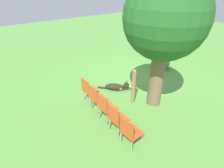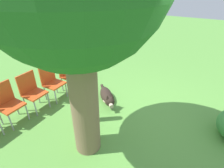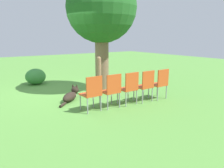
{
  "view_description": "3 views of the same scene",
  "coord_description": "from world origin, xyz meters",
  "px_view_note": "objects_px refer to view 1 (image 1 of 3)",
  "views": [
    {
      "loc": [
        4.39,
        4.06,
        3.58
      ],
      "look_at": [
        1.06,
        -0.4,
        0.28
      ],
      "focal_mm": 28.0,
      "sensor_mm": 36.0,
      "label": 1
    },
    {
      "loc": [
        -1.13,
        2.74,
        2.6
      ],
      "look_at": [
        0.82,
        -0.47,
        0.44
      ],
      "focal_mm": 28.0,
      "sensor_mm": 36.0,
      "label": 2
    },
    {
      "loc": [
        6.65,
        -2.81,
        1.83
      ],
      "look_at": [
        1.69,
        0.58,
        0.52
      ],
      "focal_mm": 35.0,
      "sensor_mm": 36.0,
      "label": 3
    }
  ],
  "objects_px": {
    "dog": "(117,87)",
    "red_chair_1": "(96,97)",
    "red_chair_4": "(130,131)",
    "oak_tree": "(165,20)",
    "fence_post": "(134,86)",
    "red_chair_3": "(117,118)",
    "red_chair_0": "(88,89)",
    "tennis_ball": "(134,96)",
    "red_chair_2": "(106,107)"
  },
  "relations": [
    {
      "from": "oak_tree",
      "to": "tennis_ball",
      "type": "height_order",
      "value": "oak_tree"
    },
    {
      "from": "fence_post",
      "to": "oak_tree",
      "type": "bearing_deg",
      "value": 140.61
    },
    {
      "from": "fence_post",
      "to": "tennis_ball",
      "type": "xyz_separation_m",
      "value": [
        -0.24,
        -0.19,
        -0.59
      ]
    },
    {
      "from": "dog",
      "to": "red_chair_3",
      "type": "distance_m",
      "value": 2.19
    },
    {
      "from": "red_chair_0",
      "to": "red_chair_3",
      "type": "distance_m",
      "value": 1.66
    },
    {
      "from": "dog",
      "to": "red_chair_1",
      "type": "distance_m",
      "value": 1.45
    },
    {
      "from": "dog",
      "to": "red_chair_2",
      "type": "relative_size",
      "value": 1.08
    },
    {
      "from": "oak_tree",
      "to": "red_chair_3",
      "type": "xyz_separation_m",
      "value": [
        1.82,
        0.31,
        -2.18
      ]
    },
    {
      "from": "tennis_ball",
      "to": "oak_tree",
      "type": "bearing_deg",
      "value": 115.69
    },
    {
      "from": "red_chair_0",
      "to": "red_chair_2",
      "type": "distance_m",
      "value": 1.11
    },
    {
      "from": "red_chair_2",
      "to": "fence_post",
      "type": "bearing_deg",
      "value": 7.26
    },
    {
      "from": "fence_post",
      "to": "red_chair_4",
      "type": "height_order",
      "value": "fence_post"
    },
    {
      "from": "red_chair_2",
      "to": "red_chair_3",
      "type": "distance_m",
      "value": 0.55
    },
    {
      "from": "red_chair_0",
      "to": "red_chair_4",
      "type": "height_order",
      "value": "same"
    },
    {
      "from": "dog",
      "to": "fence_post",
      "type": "xyz_separation_m",
      "value": [
        0.07,
        0.93,
        0.49
      ]
    },
    {
      "from": "oak_tree",
      "to": "red_chair_3",
      "type": "height_order",
      "value": "oak_tree"
    },
    {
      "from": "oak_tree",
      "to": "red_chair_2",
      "type": "bearing_deg",
      "value": -7.85
    },
    {
      "from": "fence_post",
      "to": "red_chair_3",
      "type": "relative_size",
      "value": 1.37
    },
    {
      "from": "fence_post",
      "to": "red_chair_3",
      "type": "xyz_separation_m",
      "value": [
        1.28,
        0.75,
        -0.11
      ]
    },
    {
      "from": "red_chair_4",
      "to": "fence_post",
      "type": "bearing_deg",
      "value": 42.84
    },
    {
      "from": "red_chair_0",
      "to": "red_chair_4",
      "type": "relative_size",
      "value": 1.0
    },
    {
      "from": "red_chair_1",
      "to": "red_chair_2",
      "type": "height_order",
      "value": "same"
    },
    {
      "from": "dog",
      "to": "fence_post",
      "type": "bearing_deg",
      "value": -48.48
    },
    {
      "from": "oak_tree",
      "to": "tennis_ball",
      "type": "distance_m",
      "value": 2.74
    },
    {
      "from": "fence_post",
      "to": "red_chair_1",
      "type": "distance_m",
      "value": 1.26
    },
    {
      "from": "red_chair_4",
      "to": "oak_tree",
      "type": "bearing_deg",
      "value": 23.04
    },
    {
      "from": "red_chair_0",
      "to": "red_chair_4",
      "type": "xyz_separation_m",
      "value": [
        0.15,
        2.21,
        0.0
      ]
    },
    {
      "from": "red_chair_1",
      "to": "red_chair_0",
      "type": "bearing_deg",
      "value": 84.38
    },
    {
      "from": "red_chair_2",
      "to": "red_chair_3",
      "type": "height_order",
      "value": "same"
    },
    {
      "from": "fence_post",
      "to": "red_chair_3",
      "type": "height_order",
      "value": "fence_post"
    },
    {
      "from": "red_chair_0",
      "to": "tennis_ball",
      "type": "xyz_separation_m",
      "value": [
        -1.41,
        0.72,
        -0.48
      ]
    },
    {
      "from": "red_chair_1",
      "to": "red_chair_3",
      "type": "relative_size",
      "value": 1.0
    },
    {
      "from": "red_chair_4",
      "to": "tennis_ball",
      "type": "relative_size",
      "value": 13.23
    },
    {
      "from": "red_chair_2",
      "to": "red_chair_1",
      "type": "bearing_deg",
      "value": 84.38
    },
    {
      "from": "dog",
      "to": "red_chair_1",
      "type": "bearing_deg",
      "value": -110.1
    },
    {
      "from": "dog",
      "to": "red_chair_4",
      "type": "bearing_deg",
      "value": -76.26
    },
    {
      "from": "red_chair_4",
      "to": "dog",
      "type": "bearing_deg",
      "value": 56.4
    },
    {
      "from": "oak_tree",
      "to": "dog",
      "type": "xyz_separation_m",
      "value": [
        0.47,
        -1.37,
        -2.55
      ]
    },
    {
      "from": "red_chair_0",
      "to": "red_chair_3",
      "type": "xyz_separation_m",
      "value": [
        0.11,
        1.66,
        0.0
      ]
    },
    {
      "from": "dog",
      "to": "red_chair_4",
      "type": "relative_size",
      "value": 1.08
    },
    {
      "from": "oak_tree",
      "to": "red_chair_3",
      "type": "bearing_deg",
      "value": 9.52
    },
    {
      "from": "fence_post",
      "to": "red_chair_4",
      "type": "relative_size",
      "value": 1.37
    },
    {
      "from": "red_chair_2",
      "to": "red_chair_3",
      "type": "relative_size",
      "value": 1.0
    },
    {
      "from": "oak_tree",
      "to": "tennis_ball",
      "type": "bearing_deg",
      "value": -64.31
    },
    {
      "from": "red_chair_1",
      "to": "red_chair_3",
      "type": "bearing_deg",
      "value": -95.62
    },
    {
      "from": "red_chair_1",
      "to": "red_chair_4",
      "type": "height_order",
      "value": "same"
    },
    {
      "from": "red_chair_1",
      "to": "red_chair_2",
      "type": "distance_m",
      "value": 0.55
    },
    {
      "from": "oak_tree",
      "to": "red_chair_0",
      "type": "bearing_deg",
      "value": -38.3
    },
    {
      "from": "oak_tree",
      "to": "red_chair_1",
      "type": "xyz_separation_m",
      "value": [
        1.75,
        -0.8,
        -2.18
      ]
    },
    {
      "from": "red_chair_2",
      "to": "red_chair_4",
      "type": "bearing_deg",
      "value": -95.62
    }
  ]
}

